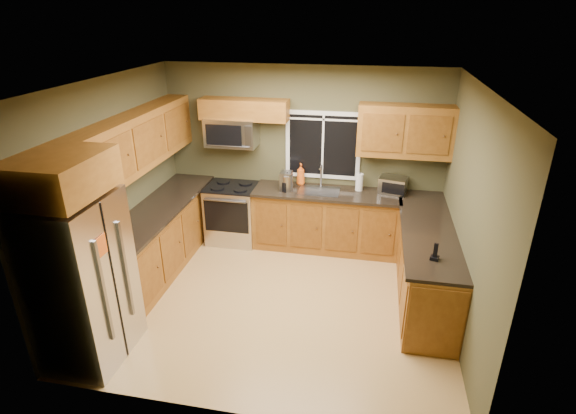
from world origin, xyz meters
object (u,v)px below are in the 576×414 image
(toaster_oven, at_px, (393,185))
(soap_bottle_c, at_px, (289,183))
(paper_towel_roll, at_px, (359,182))
(microwave, at_px, (232,132))
(kettle, at_px, (287,182))
(refrigerator, at_px, (82,281))
(soap_bottle_a, at_px, (301,174))
(coffee_maker, at_px, (286,182))
(range, at_px, (233,213))
(cordless_phone, at_px, (435,255))

(toaster_oven, xyz_separation_m, soap_bottle_c, (-1.53, -0.09, -0.04))
(paper_towel_roll, bearing_deg, microwave, -179.32)
(kettle, height_order, paper_towel_roll, kettle)
(refrigerator, distance_m, soap_bottle_a, 3.47)
(microwave, relative_size, kettle, 2.55)
(refrigerator, bearing_deg, coffee_maker, 60.39)
(range, xyz_separation_m, soap_bottle_a, (1.04, 0.23, 0.64))
(toaster_oven, height_order, soap_bottle_a, soap_bottle_a)
(paper_towel_roll, distance_m, cordless_phone, 2.09)
(toaster_oven, distance_m, soap_bottle_c, 1.53)
(refrigerator, relative_size, soap_bottle_c, 11.25)
(paper_towel_roll, bearing_deg, soap_bottle_a, 175.40)
(paper_towel_roll, xyz_separation_m, soap_bottle_a, (-0.89, 0.07, 0.04))
(range, distance_m, cordless_phone, 3.35)
(kettle, distance_m, cordless_phone, 2.55)
(soap_bottle_a, distance_m, soap_bottle_c, 0.24)
(microwave, xyz_separation_m, paper_towel_roll, (1.92, 0.02, -0.66))
(refrigerator, distance_m, soap_bottle_c, 3.24)
(refrigerator, xyz_separation_m, toaster_oven, (3.10, 2.92, 0.16))
(coffee_maker, height_order, soap_bottle_c, coffee_maker)
(coffee_maker, relative_size, paper_towel_roll, 0.99)
(range, xyz_separation_m, microwave, (-0.00, 0.14, 1.26))
(refrigerator, height_order, toaster_oven, refrigerator)
(kettle, xyz_separation_m, soap_bottle_a, (0.15, 0.30, 0.03))
(cordless_phone, bearing_deg, paper_towel_roll, 115.50)
(soap_bottle_c, distance_m, cordless_phone, 2.64)
(toaster_oven, bearing_deg, range, -176.51)
(range, distance_m, kettle, 1.07)
(soap_bottle_a, relative_size, cordless_phone, 1.71)
(soap_bottle_a, distance_m, cordless_phone, 2.65)
(refrigerator, distance_m, toaster_oven, 4.26)
(coffee_maker, distance_m, kettle, 0.03)
(refrigerator, xyz_separation_m, cordless_phone, (3.51, 1.05, 0.10))
(microwave, relative_size, toaster_oven, 1.76)
(refrigerator, height_order, paper_towel_roll, refrigerator)
(soap_bottle_a, height_order, cordless_phone, soap_bottle_a)
(range, relative_size, soap_bottle_a, 2.83)
(coffee_maker, bearing_deg, soap_bottle_c, 77.21)
(refrigerator, relative_size, microwave, 2.37)
(microwave, bearing_deg, paper_towel_roll, 0.68)
(kettle, bearing_deg, coffee_maker, 132.26)
(microwave, height_order, kettle, microwave)
(soap_bottle_a, bearing_deg, coffee_maker, -122.62)
(coffee_maker, relative_size, soap_bottle_c, 1.74)
(range, xyz_separation_m, paper_towel_roll, (1.92, 0.16, 0.60))
(coffee_maker, relative_size, cordless_phone, 1.44)
(toaster_oven, xyz_separation_m, soap_bottle_a, (-1.38, 0.08, 0.05))
(toaster_oven, distance_m, paper_towel_roll, 0.49)
(refrigerator, bearing_deg, microwave, 76.66)
(soap_bottle_c, bearing_deg, microwave, 175.17)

